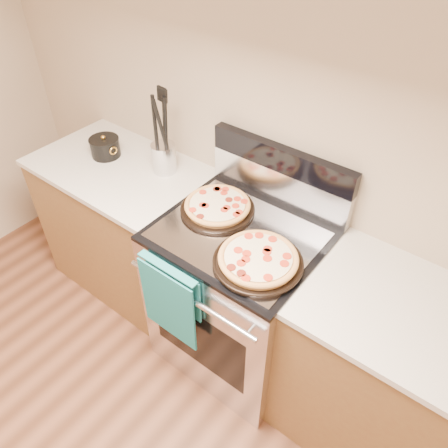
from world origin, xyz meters
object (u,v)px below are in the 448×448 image
Objects in this scene: pepperoni_pizza_front at (258,260)px; pepperoni_pizza_back at (218,207)px; saucepan at (105,148)px; utensil_crock at (164,158)px; range_body at (239,297)px.

pepperoni_pizza_back is at bearing 153.65° from pepperoni_pizza_front.
pepperoni_pizza_front reaches higher than pepperoni_pizza_back.
pepperoni_pizza_back is at bearing -1.26° from saucepan.
pepperoni_pizza_front is 0.87m from utensil_crock.
pepperoni_pizza_front is at bearing -19.56° from utensil_crock.
range_body is at bearing -14.14° from utensil_crock.
range_body is 2.52× the size of pepperoni_pizza_back.
pepperoni_pizza_back is 2.19× the size of utensil_crock.
saucepan is at bearing -165.94° from utensil_crock.
utensil_crock reaches higher than saucepan.
range_body is 0.53m from pepperoni_pizza_back.
pepperoni_pizza_front is at bearing -26.35° from pepperoni_pizza_back.
pepperoni_pizza_back is (-0.18, 0.05, 0.50)m from range_body.
pepperoni_pizza_back reaches higher than range_body.
range_body is 5.45× the size of saucepan.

